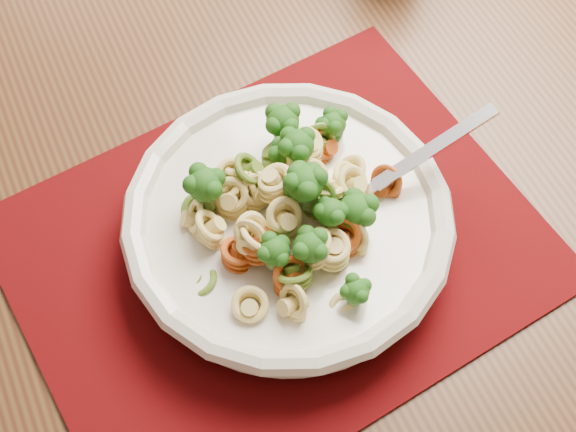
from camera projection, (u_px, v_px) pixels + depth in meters
name	position (u px, v px, depth m)	size (l,w,h in m)	color
dining_table	(192.00, 190.00, 0.80)	(1.60, 1.08, 0.77)	#4D3015
placemat	(276.00, 249.00, 0.66)	(0.41, 0.32, 0.00)	#4D0308
pasta_bowl	(288.00, 222.00, 0.64)	(0.27, 0.27, 0.05)	silver
pasta_broccoli_heap	(288.00, 212.00, 0.63)	(0.22, 0.22, 0.06)	#E7D472
fork	(349.00, 202.00, 0.63)	(0.19, 0.02, 0.01)	silver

